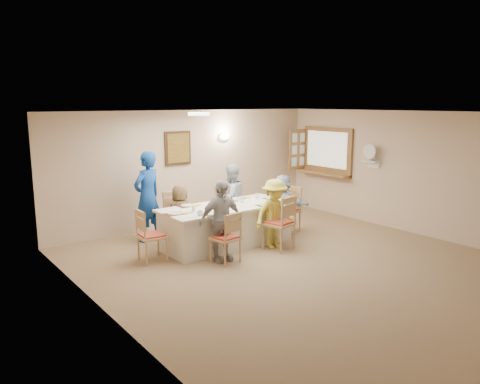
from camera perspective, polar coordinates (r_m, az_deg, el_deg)
ground at (r=7.93m, az=7.37°, el=-8.84°), size 7.00×7.00×0.00m
room_walls at (r=7.56m, az=7.65°, el=2.03°), size 7.00×7.00×7.00m
wall_picture at (r=10.11m, az=-7.57°, el=5.32°), size 0.62×0.05×0.72m
wall_sconce at (r=10.72m, az=-1.92°, el=6.79°), size 0.26×0.09×0.18m
ceiling_light at (r=8.02m, az=-5.06°, el=9.46°), size 0.36×0.36×0.05m
serving_hatch at (r=11.51m, az=10.61°, el=4.90°), size 0.06×1.50×1.15m
hatch_sill at (r=11.49m, az=10.12°, el=2.26°), size 0.30×1.50×0.05m
shutter_door at (r=11.85m, az=7.04°, el=5.17°), size 0.55×0.04×1.00m
fan_shelf at (r=10.60m, az=15.71°, el=3.63°), size 0.22×0.36×0.03m
desk_fan at (r=10.56m, az=15.65°, el=4.43°), size 0.30×0.30×0.28m
dining_table at (r=8.85m, az=-1.64°, el=-4.07°), size 2.54×1.07×0.76m
chair_back_left at (r=9.17m, az=-7.62°, el=-2.99°), size 0.48×0.48×0.96m
chair_back_right at (r=9.80m, az=-1.51°, el=-2.09°), size 0.51×0.51×0.93m
chair_front_left at (r=7.87m, az=-1.81°, el=-5.51°), size 0.48×0.48×0.89m
chair_front_right at (r=8.58m, az=4.75°, el=-3.71°), size 0.58×0.58×1.02m
chair_left_end at (r=8.06m, az=-10.68°, el=-5.19°), size 0.47×0.47×0.92m
chair_right_end at (r=9.78m, az=5.76°, el=-2.11°), size 0.46×0.46×0.95m
diner_back_left at (r=9.05m, az=-7.26°, el=-2.62°), size 0.66×0.53×1.13m
diner_back_right at (r=9.65m, az=-1.10°, el=-0.80°), size 0.72×0.58×1.42m
diner_front_left at (r=7.90m, az=-2.32°, el=-3.52°), size 0.86×0.44×1.40m
diner_front_right at (r=8.63m, az=4.23°, el=-2.66°), size 0.90×0.59×1.29m
diner_right_end at (r=9.67m, az=5.21°, el=-1.44°), size 1.26×0.79×1.22m
caregiver at (r=9.18m, az=-11.21°, el=-0.55°), size 0.90×0.81×1.75m
placemat_fl at (r=8.09m, az=-3.38°, el=-2.72°), size 0.32×0.24×0.01m
plate_fl at (r=8.09m, az=-3.38°, el=-2.66°), size 0.24×0.24×0.02m
napkin_fl at (r=8.15m, az=-2.14°, el=-2.57°), size 0.13×0.13×0.01m
placemat_fr at (r=8.80m, az=3.12°, el=-1.61°), size 0.33×0.25×0.01m
plate_fr at (r=8.80m, az=3.12°, el=-1.55°), size 0.25×0.25×0.02m
napkin_fr at (r=8.87m, az=4.22°, el=-1.47°), size 0.14×0.14×0.01m
placemat_bl at (r=8.79m, az=-6.44°, el=-1.68°), size 0.35×0.26×0.01m
plate_bl at (r=8.78m, az=-6.44°, el=-1.62°), size 0.25×0.25×0.02m
napkin_bl at (r=8.83m, az=-5.27°, el=-1.55°), size 0.14×0.14×0.01m
placemat_br at (r=9.44m, az=-0.18°, el=-0.73°), size 0.33×0.24×0.01m
plate_br at (r=9.44m, az=-0.18°, el=-0.68°), size 0.23×0.23×0.01m
napkin_br at (r=9.51m, az=0.87°, el=-0.61°), size 0.14×0.14×0.01m
placemat_le at (r=8.19m, az=-7.94°, el=-2.65°), size 0.36×0.27×0.01m
plate_le at (r=8.19m, az=-7.94°, el=-2.58°), size 0.26×0.26×0.02m
napkin_le at (r=8.23m, az=-6.67°, el=-2.50°), size 0.14×0.14×0.01m
placemat_re at (r=9.44m, az=3.88°, el=-0.76°), size 0.34×0.25×0.01m
plate_re at (r=9.44m, az=3.88°, el=-0.70°), size 0.25×0.25×0.02m
napkin_re at (r=9.52m, az=4.90°, el=-0.63°), size 0.14×0.14×0.01m
teacup_a at (r=8.02m, az=-4.88°, el=-2.58°), size 0.11×0.11×0.08m
teacup_b at (r=9.40m, az=-1.70°, el=-0.56°), size 0.12×0.12×0.08m
bowl_a at (r=8.44m, az=-2.20°, el=-1.97°), size 0.35×0.35×0.05m
bowl_b at (r=9.15m, az=-0.70°, el=-0.94°), size 0.27×0.27×0.06m
condiment_ketchup at (r=8.74m, az=-2.03°, el=-0.90°), size 0.15×0.15×0.24m
condiment_brown at (r=8.85m, az=-1.70°, el=-0.87°), size 0.15×0.15×0.20m
condiment_malt at (r=8.82m, az=-1.06°, el=-1.06°), size 0.19×0.19×0.16m
drinking_glass at (r=8.71m, az=-2.65°, el=-1.38°), size 0.07×0.07×0.10m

